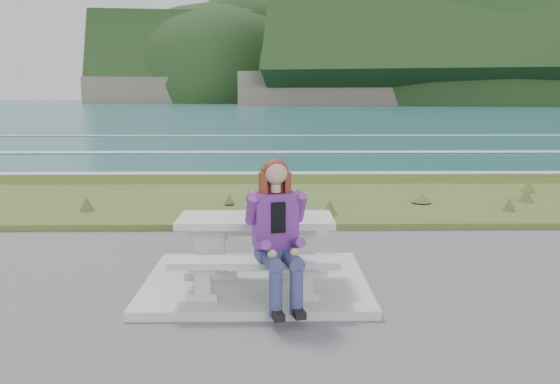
{
  "coord_description": "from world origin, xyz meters",
  "views": [
    {
      "loc": [
        0.19,
        -6.24,
        2.22
      ],
      "look_at": [
        0.3,
        1.2,
        0.93
      ],
      "focal_mm": 35.0,
      "sensor_mm": 36.0,
      "label": 1
    }
  ],
  "objects_px": {
    "bench_landward": "(254,268)",
    "seated_woman": "(279,253)",
    "bench_seaward": "(257,235)",
    "picnic_table": "(256,231)"
  },
  "relations": [
    {
      "from": "bench_landward",
      "to": "seated_woman",
      "type": "xyz_separation_m",
      "value": [
        0.26,
        -0.14,
        0.21
      ]
    },
    {
      "from": "seated_woman",
      "to": "bench_seaward",
      "type": "bearing_deg",
      "value": 86.27
    },
    {
      "from": "bench_seaward",
      "to": "seated_woman",
      "type": "height_order",
      "value": "seated_woman"
    },
    {
      "from": "picnic_table",
      "to": "seated_woman",
      "type": "relative_size",
      "value": 1.19
    },
    {
      "from": "bench_seaward",
      "to": "picnic_table",
      "type": "bearing_deg",
      "value": -90.0
    },
    {
      "from": "bench_landward",
      "to": "bench_seaward",
      "type": "distance_m",
      "value": 1.4
    },
    {
      "from": "bench_seaward",
      "to": "seated_woman",
      "type": "xyz_separation_m",
      "value": [
        0.26,
        -1.54,
        0.21
      ]
    },
    {
      "from": "picnic_table",
      "to": "bench_seaward",
      "type": "xyz_separation_m",
      "value": [
        0.0,
        0.7,
        -0.23
      ]
    },
    {
      "from": "bench_seaward",
      "to": "seated_woman",
      "type": "relative_size",
      "value": 1.19
    },
    {
      "from": "bench_seaward",
      "to": "seated_woman",
      "type": "distance_m",
      "value": 1.58
    }
  ]
}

